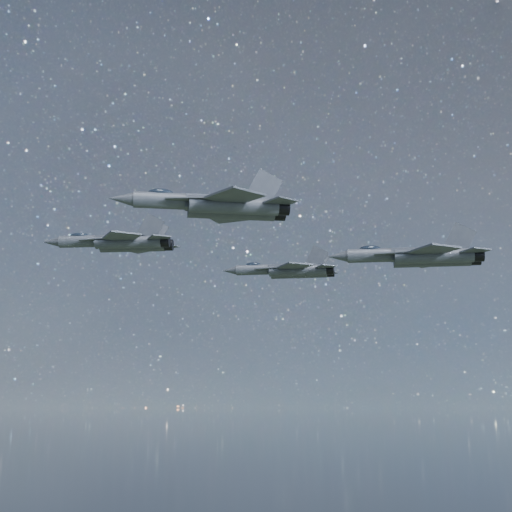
# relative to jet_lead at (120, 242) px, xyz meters

# --- Properties ---
(jet_lead) EXTENTS (17.86, 12.68, 4.54)m
(jet_lead) POSITION_rel_jet_lead_xyz_m (0.00, 0.00, 0.00)
(jet_lead) COLOR #353A42
(jet_left) EXTENTS (17.65, 12.57, 4.50)m
(jet_left) POSITION_rel_jet_lead_xyz_m (20.47, 17.68, -0.85)
(jet_left) COLOR #353A42
(jet_right) EXTENTS (18.16, 12.27, 4.57)m
(jet_right) POSITION_rel_jet_lead_xyz_m (16.94, -21.35, -1.79)
(jet_right) COLOR #353A42
(jet_slot) EXTENTS (19.83, 14.17, 5.07)m
(jet_slot) POSITION_rel_jet_lead_xyz_m (38.25, 2.47, -2.39)
(jet_slot) COLOR #353A42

